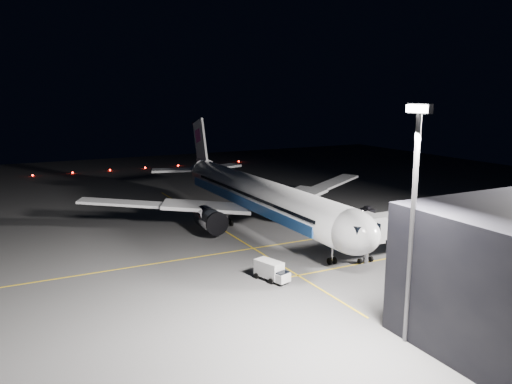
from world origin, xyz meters
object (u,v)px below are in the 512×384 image
object	(u,v)px
safety_cone_b	(350,223)
safety_cone_c	(296,219)
floodlight_mast_south	(414,204)
safety_cone_a	(313,229)
service_truck	(272,270)
jet_bridge	(445,216)
baggage_tug	(368,211)
airliner	(256,195)

from	to	relation	value
safety_cone_b	safety_cone_c	size ratio (longest dim) A/B	1.13
floodlight_mast_south	safety_cone_a	size ratio (longest dim) A/B	31.19
service_truck	jet_bridge	bearing A→B (deg)	72.45
safety_cone_b	safety_cone_c	distance (m)	9.09
baggage_tug	jet_bridge	bearing A→B (deg)	-16.43
floodlight_mast_south	safety_cone_a	distance (m)	38.20
safety_cone_a	safety_cone_b	world-z (taller)	safety_cone_b
floodlight_mast_south	jet_bridge	bearing A→B (deg)	126.79
floodlight_mast_south	safety_cone_b	size ratio (longest dim) A/B	30.41
jet_bridge	safety_cone_a	distance (m)	20.15
safety_cone_c	service_truck	bearing A→B (deg)	-37.47
safety_cone_a	safety_cone_c	distance (m)	6.32
airliner	baggage_tug	size ratio (longest dim) A/B	24.44
jet_bridge	safety_cone_c	xyz separation A→B (m)	(-22.27, -10.64, -4.28)
baggage_tug	safety_cone_a	size ratio (longest dim) A/B	3.79
airliner	jet_bridge	size ratio (longest dim) A/B	1.79
jet_bridge	service_truck	world-z (taller)	jet_bridge
floodlight_mast_south	safety_cone_c	xyz separation A→B (m)	(-40.27, 13.43, -12.07)
jet_bridge	service_truck	xyz separation A→B (m)	(-0.09, -27.64, -3.36)
safety_cone_a	safety_cone_c	size ratio (longest dim) A/B	1.10
service_truck	safety_cone_c	world-z (taller)	service_truck
jet_bridge	baggage_tug	world-z (taller)	jet_bridge
safety_cone_a	safety_cone_c	xyz separation A→B (m)	(-6.27, 0.84, -0.03)
service_truck	safety_cone_b	distance (m)	28.46
jet_bridge	floodlight_mast_south	world-z (taller)	floodlight_mast_south
service_truck	safety_cone_a	xyz separation A→B (m)	(-15.91, 16.16, -0.89)
jet_bridge	floodlight_mast_south	bearing A→B (deg)	-53.21
service_truck	safety_cone_a	size ratio (longest dim) A/B	7.19
floodlight_mast_south	safety_cone_a	bearing A→B (deg)	159.68
airliner	floodlight_mast_south	size ratio (longest dim) A/B	2.97
floodlight_mast_south	baggage_tug	xyz separation A→B (m)	(-38.06, 26.98, -11.61)
airliner	safety_cone_a	world-z (taller)	airliner
service_truck	safety_cone_c	size ratio (longest dim) A/B	7.89
service_truck	safety_cone_b	world-z (taller)	service_truck
service_truck	safety_cone_a	bearing A→B (deg)	117.19
safety_cone_a	airliner	bearing A→B (deg)	-137.09
floodlight_mast_south	airliner	bearing A→B (deg)	171.67
airliner	safety_cone_b	bearing A→B (deg)	63.19
safety_cone_a	safety_cone_c	world-z (taller)	safety_cone_a
airliner	floodlight_mast_south	world-z (taller)	floodlight_mast_south
safety_cone_a	service_truck	bearing A→B (deg)	-45.44
service_truck	baggage_tug	xyz separation A→B (m)	(-19.98, 30.55, -0.45)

